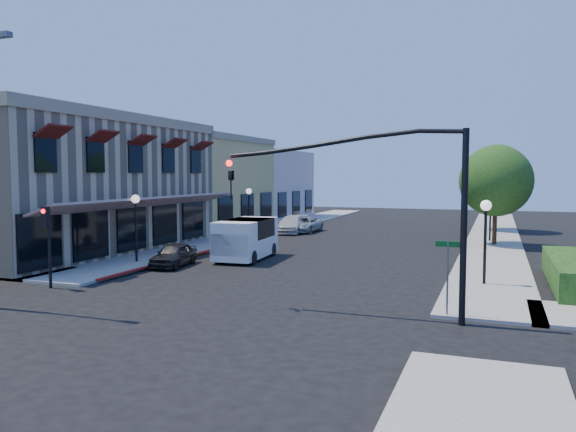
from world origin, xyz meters
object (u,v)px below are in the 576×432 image
(white_van, at_px, (246,236))
(lamppost_left_near, at_px, (136,211))
(secondary_signal, at_px, (47,232))
(lamppost_right_near, at_px, (486,220))
(lamppost_right_far, at_px, (491,202))
(parked_car_b, at_px, (244,238))
(parked_car_c, at_px, (291,225))
(parked_car_d, at_px, (304,225))
(parked_car_a, at_px, (174,255))
(street_tree_b, at_px, (496,175))
(street_tree_a, at_px, (496,181))
(signal_mast_arm, at_px, (393,191))
(street_name_sign, at_px, (448,266))
(lamppost_left_far, at_px, (249,199))

(white_van, bearing_deg, lamppost_left_near, -145.02)
(secondary_signal, bearing_deg, lamppost_right_near, 21.78)
(lamppost_right_far, distance_m, parked_car_b, 16.80)
(parked_car_c, distance_m, parked_car_d, 1.23)
(parked_car_a, bearing_deg, parked_car_c, 82.65)
(street_tree_b, distance_m, white_van, 24.46)
(parked_car_d, bearing_deg, white_van, -82.50)
(lamppost_right_far, distance_m, parked_car_a, 21.91)
(lamppost_left_near, bearing_deg, street_tree_a, 38.98)
(signal_mast_arm, relative_size, lamppost_left_near, 2.24)
(lamppost_right_near, bearing_deg, signal_mast_arm, -112.12)
(parked_car_a, distance_m, parked_car_d, 18.12)
(white_van, relative_size, parked_car_c, 1.09)
(lamppost_right_near, height_order, parked_car_c, lamppost_right_near)
(secondary_signal, distance_m, lamppost_left_near, 6.63)
(lamppost_right_near, relative_size, parked_car_c, 0.78)
(street_name_sign, bearing_deg, parked_car_d, 118.61)
(parked_car_b, bearing_deg, lamppost_left_near, -102.85)
(parked_car_b, bearing_deg, lamppost_right_near, -26.13)
(lamppost_left_far, bearing_deg, lamppost_right_near, -39.47)
(lamppost_left_near, distance_m, parked_car_b, 8.75)
(signal_mast_arm, relative_size, secondary_signal, 2.41)
(street_tree_b, xyz_separation_m, secondary_signal, (-16.80, -30.59, -2.23))
(street_name_sign, distance_m, white_van, 14.51)
(lamppost_left_near, distance_m, lamppost_right_far, 23.35)
(white_van, distance_m, parked_car_b, 5.47)
(street_name_sign, distance_m, parked_car_b, 19.59)
(secondary_signal, relative_size, parked_car_a, 0.96)
(lamppost_right_near, bearing_deg, street_name_sign, -99.78)
(signal_mast_arm, relative_size, parked_car_b, 2.32)
(secondary_signal, bearing_deg, street_tree_a, 50.79)
(street_tree_a, bearing_deg, signal_mast_arm, -98.17)
(street_tree_a, height_order, parked_car_d, street_tree_a)
(parked_car_c, bearing_deg, lamppost_right_near, -55.01)
(street_tree_b, bearing_deg, lamppost_left_far, -149.97)
(street_tree_b, xyz_separation_m, signal_mast_arm, (-2.94, -30.50, -0.46))
(lamppost_left_near, xyz_separation_m, parked_car_a, (2.30, -0.10, -2.14))
(street_name_sign, xyz_separation_m, lamppost_left_near, (-16.00, 5.80, 1.04))
(secondary_signal, bearing_deg, lamppost_right_far, 53.86)
(signal_mast_arm, xyz_separation_m, parked_car_a, (-12.06, 6.40, -3.50))
(lamppost_left_near, bearing_deg, secondary_signal, -85.66)
(lamppost_left_near, height_order, parked_car_d, lamppost_left_near)
(parked_car_b, bearing_deg, signal_mast_arm, -47.67)
(lamppost_left_far, bearing_deg, lamppost_right_far, 6.71)
(lamppost_left_near, relative_size, parked_car_d, 0.82)
(signal_mast_arm, height_order, parked_car_d, signal_mast_arm)
(street_name_sign, xyz_separation_m, white_van, (-11.30, 9.09, -0.45))
(secondary_signal, distance_m, lamppost_left_far, 20.60)
(lamppost_left_near, bearing_deg, signal_mast_arm, -24.37)
(parked_car_a, relative_size, parked_car_c, 0.75)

